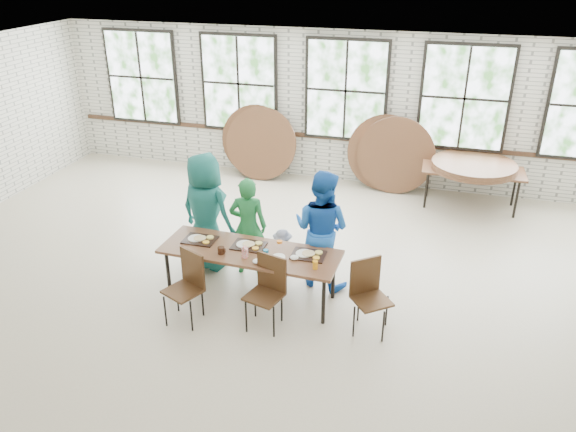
# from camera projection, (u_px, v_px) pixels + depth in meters

# --- Properties ---
(room) EXTENTS (12.00, 12.00, 12.00)m
(room) POSITION_uv_depth(u_px,v_px,m) (346.00, 93.00, 10.83)
(room) COLOR beige
(room) RESTS_ON ground
(dining_table) EXTENTS (2.43, 0.88, 0.74)m
(dining_table) POSITION_uv_depth(u_px,v_px,m) (250.00, 254.00, 7.46)
(dining_table) COLOR brown
(dining_table) RESTS_ON ground
(chair_near_left) EXTENTS (0.55, 0.54, 0.95)m
(chair_near_left) POSITION_uv_depth(u_px,v_px,m) (188.00, 281.00, 7.10)
(chair_near_left) COLOR #442A16
(chair_near_left) RESTS_ON ground
(chair_near_right) EXTENTS (0.51, 0.50, 0.95)m
(chair_near_right) POSITION_uv_depth(u_px,v_px,m) (268.00, 286.00, 7.00)
(chair_near_right) COLOR #442A16
(chair_near_right) RESTS_ON ground
(chair_spare) EXTENTS (0.58, 0.58, 0.95)m
(chair_spare) POSITION_uv_depth(u_px,v_px,m) (368.00, 289.00, 6.92)
(chair_spare) COLOR #442A16
(chair_spare) RESTS_ON ground
(adult_teal) EXTENTS (0.99, 0.78, 1.78)m
(adult_teal) POSITION_uv_depth(u_px,v_px,m) (206.00, 212.00, 8.16)
(adult_teal) COLOR #1B6764
(adult_teal) RESTS_ON ground
(adult_green) EXTENTS (0.60, 0.45, 1.49)m
(adult_green) POSITION_uv_depth(u_px,v_px,m) (248.00, 226.00, 8.06)
(adult_green) COLOR #1D6D33
(adult_green) RESTS_ON ground
(toddler) EXTENTS (0.52, 0.35, 0.76)m
(toddler) POSITION_uv_depth(u_px,v_px,m) (283.00, 254.00, 8.10)
(toddler) COLOR #121A3A
(toddler) RESTS_ON ground
(adult_blue) EXTENTS (0.98, 0.85, 1.72)m
(adult_blue) POSITION_uv_depth(u_px,v_px,m) (321.00, 229.00, 7.75)
(adult_blue) COLOR blue
(adult_blue) RESTS_ON ground
(storage_table) EXTENTS (1.82, 0.80, 0.74)m
(storage_table) POSITION_uv_depth(u_px,v_px,m) (473.00, 172.00, 10.18)
(storage_table) COLOR brown
(storage_table) RESTS_ON ground
(tabletop_clutter) EXTENTS (1.98, 0.61, 0.11)m
(tabletop_clutter) POSITION_uv_depth(u_px,v_px,m) (260.00, 252.00, 7.36)
(tabletop_clutter) COLOR black
(tabletop_clutter) RESTS_ON dining_table
(round_tops_stacked) EXTENTS (1.50, 1.50, 0.13)m
(round_tops_stacked) POSITION_uv_depth(u_px,v_px,m) (474.00, 166.00, 10.12)
(round_tops_stacked) COLOR brown
(round_tops_stacked) RESTS_ON storage_table
(round_tops_leaning) EXTENTS (4.37, 0.43, 1.49)m
(round_tops_leaning) POSITION_uv_depth(u_px,v_px,m) (323.00, 148.00, 11.21)
(round_tops_leaning) COLOR brown
(round_tops_leaning) RESTS_ON ground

